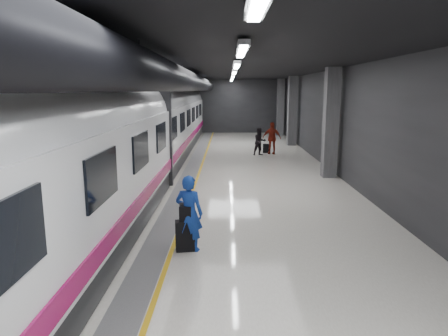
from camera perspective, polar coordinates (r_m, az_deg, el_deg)
ground at (r=14.92m, az=-0.68°, el=-2.84°), size 40.00×40.00×0.00m
platform_hall at (r=15.45m, az=-1.72°, el=10.87°), size 10.02×40.02×4.51m
train at (r=14.99m, az=-13.25°, el=4.96°), size 3.05×38.00×4.05m
traveler_main at (r=9.03m, az=-5.01°, el=-6.45°), size 0.72×0.57×1.74m
suitcase_main at (r=9.19m, az=-5.60°, el=-9.60°), size 0.46×0.34×0.69m
shoulder_bag at (r=8.98m, az=-5.52°, el=-6.56°), size 0.27×0.16×0.35m
traveler_far_a at (r=22.34m, az=5.13°, el=3.77°), size 0.91×0.82×1.55m
traveler_far_b at (r=23.04m, az=6.83°, el=4.28°), size 1.14×0.73×1.81m
suitcase_far at (r=23.43m, az=6.04°, el=2.82°), size 0.39×0.29×0.52m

